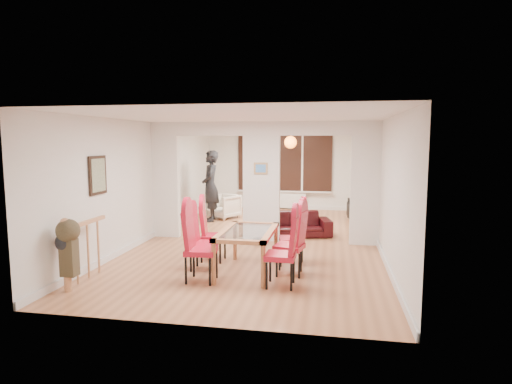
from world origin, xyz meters
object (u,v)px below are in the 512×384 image
(dining_chair_rc, at_px, (292,235))
(bottle, at_px, (298,209))
(dining_chair_lc, at_px, (213,232))
(armchair, at_px, (224,206))
(dining_chair_lb, at_px, (203,240))
(coffee_table, at_px, (290,218))
(dining_chair_rb, at_px, (289,241))
(sofa, at_px, (290,224))
(television, at_px, (349,210))
(dining_chair_ra, at_px, (281,250))
(dining_table, at_px, (248,251))
(bowl, at_px, (285,213))
(person, at_px, (211,186))
(dining_chair_la, at_px, (201,245))

(dining_chair_rc, relative_size, bottle, 4.03)
(dining_chair_lc, bearing_deg, armchair, 91.79)
(dining_chair_lb, distance_m, dining_chair_lc, 0.56)
(coffee_table, bearing_deg, dining_chair_rb, -84.41)
(dining_chair_lc, bearing_deg, bottle, 62.55)
(dining_chair_rb, height_order, sofa, dining_chair_rb)
(sofa, distance_m, television, 2.62)
(dining_chair_ra, relative_size, coffee_table, 1.10)
(sofa, bearing_deg, dining_chair_lb, -126.14)
(dining_table, height_order, dining_chair_rc, dining_chair_rc)
(bowl, bearing_deg, person, -173.70)
(person, xyz_separation_m, coffee_table, (2.15, 0.26, -0.85))
(television, distance_m, bowl, 1.80)
(sofa, bearing_deg, bowl, 86.02)
(dining_table, xyz_separation_m, bottle, (0.48, 4.58, 0.01))
(armchair, height_order, television, armchair)
(person, distance_m, bottle, 2.47)
(coffee_table, height_order, bowl, bowl)
(person, bearing_deg, dining_chair_lc, 1.65)
(dining_table, relative_size, bottle, 5.77)
(dining_chair_ra, distance_m, coffee_table, 5.22)
(dining_chair_lc, bearing_deg, bowl, 67.35)
(dining_chair_la, height_order, dining_chair_rc, dining_chair_la)
(dining_chair_la, relative_size, dining_chair_rc, 1.08)
(dining_chair_lc, height_order, dining_chair_rc, dining_chair_rc)
(television, bearing_deg, dining_chair_rb, 154.05)
(dining_chair_ra, xyz_separation_m, bottle, (-0.14, 5.16, -0.19))
(dining_chair_rb, bearing_deg, dining_chair_la, -144.18)
(dining_chair_la, xyz_separation_m, armchair, (-1.04, 5.41, -0.24))
(sofa, distance_m, coffee_table, 1.73)
(dining_chair_lc, bearing_deg, dining_chair_rb, -31.49)
(dining_table, height_order, armchair, dining_table)
(sofa, relative_size, bottle, 7.11)
(bottle, bearing_deg, dining_chair_lc, -107.20)
(bottle, bearing_deg, armchair, 172.93)
(person, relative_size, bottle, 7.28)
(dining_chair_lb, relative_size, person, 0.54)
(dining_chair_lc, distance_m, sofa, 2.61)
(dining_chair_lc, height_order, coffee_table, dining_chair_lc)
(armchair, relative_size, person, 0.39)
(bottle, xyz_separation_m, bowl, (-0.36, -0.01, -0.11))
(dining_chair_rc, distance_m, television, 4.66)
(dining_chair_rc, distance_m, person, 4.58)
(dining_chair_ra, xyz_separation_m, bowl, (-0.50, 5.15, -0.30))
(dining_chair_rc, xyz_separation_m, bowl, (-0.56, 3.98, -0.28))
(dining_chair_la, bearing_deg, sofa, 69.18)
(dining_table, height_order, dining_chair_rb, dining_chair_rb)
(dining_table, height_order, person, person)
(dining_chair_rc, relative_size, coffee_table, 1.06)
(sofa, xyz_separation_m, person, (-2.31, 1.45, 0.69))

